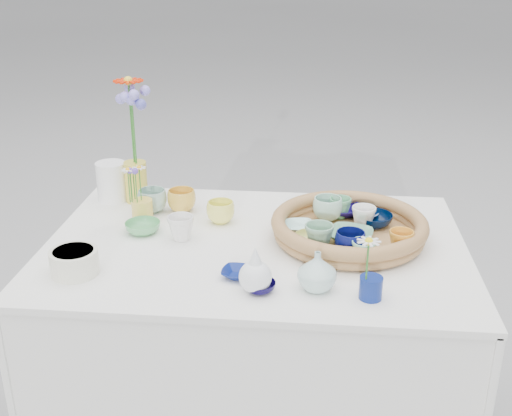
{
  "coord_description": "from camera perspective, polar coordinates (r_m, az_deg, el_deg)",
  "views": [
    {
      "loc": [
        0.17,
        -1.74,
        1.6
      ],
      "look_at": [
        0.0,
        0.02,
        0.87
      ],
      "focal_mm": 45.0,
      "sensor_mm": 36.0,
      "label": 1
    }
  ],
  "objects": [
    {
      "name": "loose_ceramic_0",
      "position": [
        2.16,
        -6.63,
        0.67
      ],
      "size": [
        0.12,
        0.12,
        0.08
      ],
      "primitive_type": "imported",
      "rotation": [
        0.0,
        0.0,
        -0.32
      ],
      "color": "gold",
      "rests_on": "display_table"
    },
    {
      "name": "loose_ceramic_3",
      "position": [
        1.96,
        -6.69,
        -1.76
      ],
      "size": [
        0.08,
        0.08,
        0.08
      ],
      "primitive_type": "imported",
      "rotation": [
        0.0,
        0.0,
        0.03
      ],
      "color": "white",
      "rests_on": "display_table"
    },
    {
      "name": "tray_ceramic_10",
      "position": [
        1.89,
        4.91,
        -2.8
      ],
      "size": [
        0.11,
        0.11,
        0.03
      ],
      "primitive_type": "imported",
      "rotation": [
        0.0,
        0.0,
        -0.14
      ],
      "color": "#D3D068",
      "rests_on": "wicker_tray"
    },
    {
      "name": "loose_ceramic_5",
      "position": [
        2.17,
        -9.2,
        0.65
      ],
      "size": [
        0.1,
        0.1,
        0.08
      ],
      "primitive_type": "imported",
      "rotation": [
        0.0,
        0.0,
        0.05
      ],
      "color": "#90B6A7",
      "rests_on": "display_table"
    },
    {
      "name": "single_daisy",
      "position": [
        1.61,
        9.88,
        -4.62
      ],
      "size": [
        0.08,
        0.08,
        0.12
      ],
      "primitive_type": null,
      "rotation": [
        0.0,
        0.0,
        -0.27
      ],
      "color": "white",
      "rests_on": "bud_vase_cobalt"
    },
    {
      "name": "tray_ceramic_0",
      "position": [
        2.1,
        7.65,
        -0.17
      ],
      "size": [
        0.14,
        0.14,
        0.03
      ],
      "primitive_type": "imported",
      "rotation": [
        0.0,
        0.0,
        0.18
      ],
      "color": "#120B48",
      "rests_on": "wicker_tray"
    },
    {
      "name": "bud_vase_seafoam",
      "position": [
        1.67,
        5.46,
        -5.59
      ],
      "size": [
        0.12,
        0.12,
        0.11
      ],
      "primitive_type": "imported",
      "rotation": [
        0.0,
        0.0,
        -0.19
      ],
      "color": "silver",
      "rests_on": "display_table"
    },
    {
      "name": "bud_vase_paleblue",
      "position": [
        1.65,
        -0.06,
        -5.43
      ],
      "size": [
        0.11,
        0.11,
        0.13
      ],
      "primitive_type": null,
      "rotation": [
        0.0,
        0.0,
        -0.38
      ],
      "color": "white",
      "rests_on": "display_table"
    },
    {
      "name": "tray_ceramic_1",
      "position": [
        2.04,
        10.41,
        -1.03
      ],
      "size": [
        0.14,
        0.14,
        0.04
      ],
      "primitive_type": "imported",
      "rotation": [
        0.0,
        0.0,
        -0.19
      ],
      "color": "black",
      "rests_on": "wicker_tray"
    },
    {
      "name": "tray_ceramic_4",
      "position": [
        1.84,
        5.62,
        -2.62
      ],
      "size": [
        0.1,
        0.1,
        0.08
      ],
      "primitive_type": "imported",
      "rotation": [
        0.0,
        0.0,
        -0.27
      ],
      "color": "#73A687",
      "rests_on": "wicker_tray"
    },
    {
      "name": "bud_vase_cobalt",
      "position": [
        1.66,
        10.17,
        -7.0
      ],
      "size": [
        0.07,
        0.07,
        0.06
      ],
      "primitive_type": "cylinder",
      "rotation": [
        0.0,
        0.0,
        -0.09
      ],
      "color": "navy",
      "rests_on": "display_table"
    },
    {
      "name": "hydrangea",
      "position": [
        2.19,
        -10.8,
        6.68
      ],
      "size": [
        0.11,
        0.11,
        0.31
      ],
      "primitive_type": null,
      "rotation": [
        0.0,
        0.0,
        -0.36
      ],
      "color": "#5354B6",
      "rests_on": "tall_vase_yellow"
    },
    {
      "name": "loose_ceramic_2",
      "position": [
        2.03,
        -10.03,
        -1.71
      ],
      "size": [
        0.12,
        0.12,
        0.03
      ],
      "primitive_type": "imported",
      "rotation": [
        0.0,
        0.0,
        -0.07
      ],
      "color": "#58AA67",
      "rests_on": "display_table"
    },
    {
      "name": "tray_ceramic_8",
      "position": [
        2.1,
        9.79,
        -0.5
      ],
      "size": [
        0.11,
        0.11,
        0.02
      ],
      "primitive_type": "imported",
      "rotation": [
        0.0,
        0.0,
        -0.34
      ],
      "color": "#88A2CE",
      "rests_on": "wicker_tray"
    },
    {
      "name": "tall_vase_yellow",
      "position": [
        2.26,
        -10.61,
        2.3
      ],
      "size": [
        0.08,
        0.08,
        0.14
      ],
      "primitive_type": "cylinder",
      "rotation": [
        0.0,
        0.0,
        -0.05
      ],
      "color": "gold",
      "rests_on": "display_table"
    },
    {
      "name": "loose_ceramic_6",
      "position": [
        1.67,
        0.33,
        -6.99
      ],
      "size": [
        0.1,
        0.1,
        0.03
      ],
      "primitive_type": "imported",
      "rotation": [
        0.0,
        0.0,
        0.2
      ],
      "color": "black",
      "rests_on": "display_table"
    },
    {
      "name": "gerbera",
      "position": [
        2.19,
        -11.02,
        7.48
      ],
      "size": [
        0.12,
        0.12,
        0.3
      ],
      "primitive_type": null,
      "rotation": [
        0.0,
        0.0,
        -0.03
      ],
      "color": "red",
      "rests_on": "tall_vase_yellow"
    },
    {
      "name": "tray_ceramic_9",
      "position": [
        1.83,
        8.36,
        -3.09
      ],
      "size": [
        0.1,
        0.1,
        0.07
      ],
      "primitive_type": "imported",
      "rotation": [
        0.0,
        0.0,
        0.12
      ],
      "color": "#080E4E",
      "rests_on": "wicker_tray"
    },
    {
      "name": "loose_ceramic_1",
      "position": [
        2.06,
        -3.16,
        -0.36
      ],
      "size": [
        0.1,
        0.1,
        0.07
      ],
      "primitive_type": "imported",
      "rotation": [
        0.0,
        0.0,
        -0.08
      ],
      "color": "#F4F05E",
      "rests_on": "display_table"
    },
    {
      "name": "tray_ceramic_7",
      "position": [
        2.01,
        9.54,
        -0.84
      ],
      "size": [
        0.08,
        0.08,
        0.07
      ],
      "primitive_type": "imported",
      "rotation": [
        0.0,
        0.0,
        0.06
      ],
      "color": "white",
      "rests_on": "wicker_tray"
    },
    {
      "name": "loose_ceramic_4",
      "position": [
        1.74,
        -1.64,
        -5.81
      ],
      "size": [
        0.1,
        0.1,
        0.02
      ],
      "primitive_type": "imported",
      "rotation": [
        0.0,
        0.0,
        -0.15
      ],
      "color": "navy",
      "rests_on": "display_table"
    },
    {
      "name": "daisy_posy",
      "position": [
        2.06,
        -10.69,
        2.31
      ],
      "size": [
        0.09,
        0.09,
        0.13
      ],
      "primitive_type": null,
      "rotation": [
        0.0,
        0.0,
        0.29
      ],
      "color": "white",
      "rests_on": "daisy_cup"
    },
    {
      "name": "daisy_cup",
      "position": [
        2.1,
        -10.07,
        -0.22
      ],
      "size": [
        0.08,
        0.08,
        0.07
      ],
      "primitive_type": "cylinder",
      "rotation": [
        0.0,
        0.0,
        0.21
      ],
      "color": "#E6C64D",
      "rests_on": "display_table"
    },
    {
      "name": "tray_ceramic_12",
      "position": [
        2.07,
        7.48,
        0.02
      ],
      "size": [
        0.08,
        0.08,
        0.07
      ],
      "primitive_type": "imported",
      "rotation": [
        0.0,
        0.0,
        -0.19
      ],
      "color": "#5FA977",
      "rests_on": "wicker_tray"
    },
    {
      "name": "tray_ceramic_2",
      "position": [
        1.87,
        12.76,
        -2.92
      ],
      "size": [
        0.08,
        0.08,
        0.07
      ],
      "primitive_type": "imported",
      "rotation": [
        0.0,
        0.0,
        -0.11
      ],
      "color": "orange",
      "rests_on": "wicker_tray"
    },
    {
      "name": "white_pitcher",
      "position": [
        2.28,
        -12.71,
        2.3
      ],
      "size": [
        0.16,
        0.12,
        0.14
      ],
      "primitive_type": null,
      "rotation": [
        0.0,
        0.0,
        0.14
      ],
      "color": "white",
      "rests_on": "display_table"
    },
    {
      "name": "tray_ceramic_6",
      "position": [
        2.05,
        6.38,
        -0.06
      ],
      "size": [
        0.11,
        0.11,
        0.07
      ],
      "primitive_type": "imported",
      "rotation": [
        0.0,
        0.0,
        0.14
      ],
      "color": "#A9DDC3",
      "rests_on": "wicker_tray"
    },
    {
      "name": "tray_ceramic_3",
      "position": [
        1.92,
        8.39,
        -2.46
      ],
      "size": [
        0.16,
        0.16,
        0.03
      ],
      "primitive_type": "imported",
      "rotation": [
        0.0,
        0.0,
        -0.28
      ],
      "color": "#609F7D",
      "rests_on": "wicker_tray"
    },
    {
      "name": "tray_ceramic_5",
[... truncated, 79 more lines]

